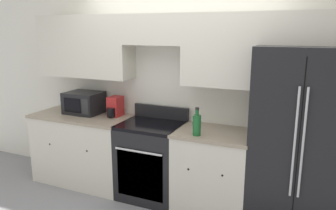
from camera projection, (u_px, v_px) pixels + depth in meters
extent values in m
cube|color=silver|center=(179.00, 90.00, 4.04)|extent=(8.00, 0.06, 2.60)
cube|color=beige|center=(85.00, 46.00, 4.24)|extent=(1.31, 0.33, 0.79)
cube|color=beige|center=(156.00, 29.00, 3.79)|extent=(0.74, 0.33, 0.35)
cube|color=beige|center=(265.00, 51.00, 3.35)|extent=(1.75, 0.33, 0.79)
cube|color=beige|center=(84.00, 150.00, 4.41)|extent=(1.31, 0.62, 0.90)
cube|color=gray|center=(82.00, 116.00, 4.31)|extent=(1.33, 0.64, 0.03)
sphere|color=black|center=(50.00, 144.00, 4.23)|extent=(0.03, 0.03, 0.03)
sphere|color=black|center=(87.00, 151.00, 4.00)|extent=(0.03, 0.03, 0.03)
cube|color=beige|center=(213.00, 173.00, 3.70)|extent=(0.82, 0.62, 0.90)
cube|color=gray|center=(214.00, 133.00, 3.60)|extent=(0.84, 0.64, 0.03)
sphere|color=black|center=(188.00, 169.00, 3.47)|extent=(0.03, 0.03, 0.03)
sphere|color=black|center=(222.00, 175.00, 3.33)|extent=(0.03, 0.03, 0.03)
cube|color=black|center=(152.00, 162.00, 4.01)|extent=(0.74, 0.62, 0.90)
cube|color=black|center=(140.00, 175.00, 3.75)|extent=(0.59, 0.01, 0.57)
cube|color=black|center=(151.00, 125.00, 3.91)|extent=(0.74, 0.62, 0.04)
cube|color=black|center=(161.00, 112.00, 4.13)|extent=(0.74, 0.04, 0.16)
cylinder|color=silver|center=(138.00, 152.00, 3.66)|extent=(0.59, 0.02, 0.02)
cube|color=black|center=(300.00, 140.00, 3.31)|extent=(0.93, 0.77, 1.88)
cube|color=black|center=(298.00, 152.00, 2.98)|extent=(0.01, 0.01, 1.73)
cylinder|color=#B7B7BC|center=(295.00, 143.00, 2.95)|extent=(0.02, 0.02, 1.04)
cylinder|color=#B7B7BC|center=(303.00, 144.00, 2.92)|extent=(0.02, 0.02, 1.04)
cube|color=black|center=(84.00, 103.00, 4.37)|extent=(0.47, 0.37, 0.28)
cube|color=black|center=(72.00, 105.00, 4.22)|extent=(0.26, 0.01, 0.19)
cube|color=#262628|center=(85.00, 107.00, 4.13)|extent=(0.10, 0.01, 0.20)
cylinder|color=#195928|center=(197.00, 125.00, 3.45)|extent=(0.09, 0.09, 0.22)
cylinder|color=#195928|center=(197.00, 113.00, 3.42)|extent=(0.04, 0.04, 0.06)
cylinder|color=black|center=(197.00, 109.00, 3.41)|extent=(0.04, 0.04, 0.02)
cube|color=#B22323|center=(116.00, 106.00, 4.23)|extent=(0.15, 0.19, 0.26)
cylinder|color=black|center=(111.00, 112.00, 4.15)|extent=(0.10, 0.10, 0.11)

